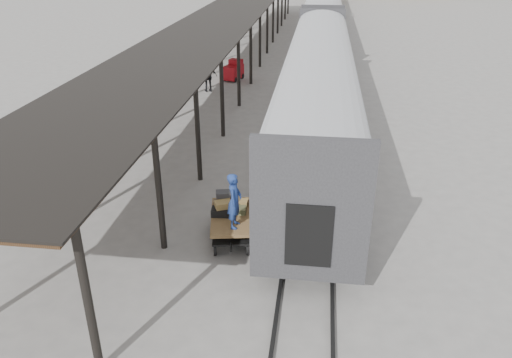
{
  "coord_description": "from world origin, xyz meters",
  "views": [
    {
      "loc": [
        3.25,
        -14.83,
        8.84
      ],
      "look_at": [
        1.35,
        -0.17,
        1.7
      ],
      "focal_mm": 35.0,
      "sensor_mm": 36.0,
      "label": 1
    }
  ],
  "objects_px": {
    "porter": "(235,201)",
    "pedestrian": "(208,76)",
    "baggage_cart": "(231,221)",
    "luggage_tug": "(234,71)"
  },
  "relations": [
    {
      "from": "baggage_cart",
      "to": "luggage_tug",
      "type": "height_order",
      "value": "luggage_tug"
    },
    {
      "from": "porter",
      "to": "pedestrian",
      "type": "xyz_separation_m",
      "value": [
        -4.69,
        17.6,
        -0.77
      ]
    },
    {
      "from": "baggage_cart",
      "to": "pedestrian",
      "type": "height_order",
      "value": "pedestrian"
    },
    {
      "from": "baggage_cart",
      "to": "pedestrian",
      "type": "xyz_separation_m",
      "value": [
        -4.44,
        16.95,
        0.32
      ]
    },
    {
      "from": "pedestrian",
      "to": "luggage_tug",
      "type": "bearing_deg",
      "value": -133.0
    },
    {
      "from": "baggage_cart",
      "to": "pedestrian",
      "type": "bearing_deg",
      "value": 94.5
    },
    {
      "from": "luggage_tug",
      "to": "pedestrian",
      "type": "bearing_deg",
      "value": -92.37
    },
    {
      "from": "porter",
      "to": "pedestrian",
      "type": "distance_m",
      "value": 18.23
    },
    {
      "from": "luggage_tug",
      "to": "pedestrian",
      "type": "height_order",
      "value": "pedestrian"
    },
    {
      "from": "baggage_cart",
      "to": "pedestrian",
      "type": "distance_m",
      "value": 17.53
    }
  ]
}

